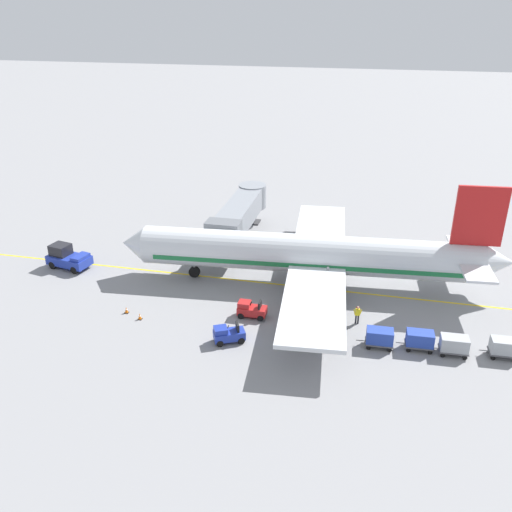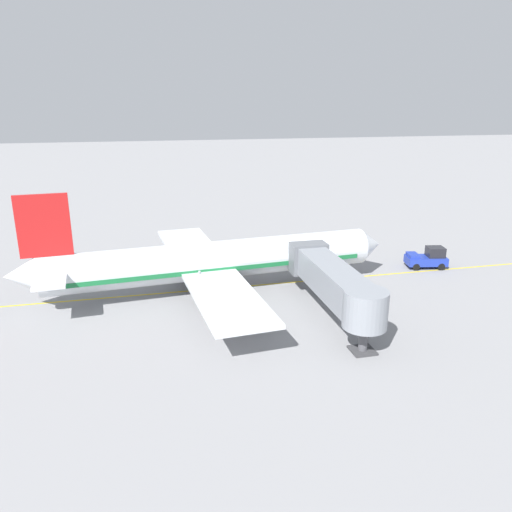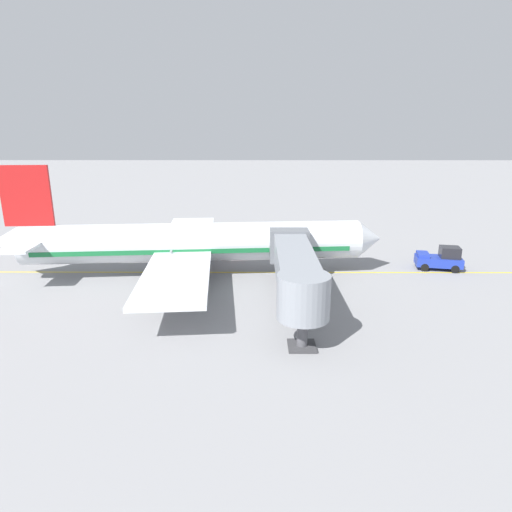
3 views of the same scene
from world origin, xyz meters
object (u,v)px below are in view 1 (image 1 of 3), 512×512
pushback_tractor (68,257)px  baggage_cart_tail_end (505,347)px  safety_cone_nose_right (126,310)px  baggage_cart_third_in_train (454,344)px  baggage_tug_trailing (251,310)px  baggage_tug_lead (228,334)px  baggage_cart_second_in_train (420,339)px  parked_airliner (310,255)px  ground_crew_wing_walker (357,314)px  baggage_cart_front (380,337)px  safety_cone_nose_left (140,316)px  jet_bridge (240,213)px

pushback_tractor → baggage_cart_tail_end: size_ratio=1.62×
safety_cone_nose_right → baggage_cart_third_in_train: bearing=-90.2°
baggage_tug_trailing → baggage_tug_lead: bearing=167.9°
baggage_tug_trailing → baggage_cart_second_in_train: size_ratio=0.86×
parked_airliner → baggage_tug_trailing: bearing=150.1°
baggage_cart_tail_end → ground_crew_wing_walker: (2.35, 11.34, 0.00)m
baggage_cart_front → safety_cone_nose_left: size_ratio=4.96×
parked_airliner → baggage_cart_third_in_train: (-9.11, -12.56, -2.24)m
pushback_tractor → baggage_cart_third_in_train: bearing=-101.0°
pushback_tractor → baggage_tug_lead: (-9.55, -19.88, -0.39)m
baggage_cart_front → baggage_cart_second_in_train: bearing=-83.1°
safety_cone_nose_right → baggage_tug_trailing: bearing=-80.3°
baggage_cart_third_in_train → safety_cone_nose_left: baggage_cart_third_in_train is taller
jet_bridge → pushback_tractor: size_ratio=3.27×
safety_cone_nose_right → pushback_tractor: bearing=53.8°
baggage_cart_third_in_train → baggage_cart_tail_end: same height
baggage_cart_tail_end → ground_crew_wing_walker: size_ratio=1.73×
ground_crew_wing_walker → safety_cone_nose_left: 18.76m
jet_bridge → baggage_tug_trailing: size_ratio=6.19×
baggage_tug_trailing → safety_cone_nose_right: size_ratio=4.25×
parked_airliner → baggage_cart_tail_end: (-8.60, -16.31, -2.24)m
jet_bridge → baggage_cart_front: 24.38m
baggage_tug_lead → safety_cone_nose_right: 10.30m
baggage_cart_third_in_train → safety_cone_nose_right: size_ratio=4.96×
pushback_tractor → baggage_cart_second_in_train: (-7.17, -34.89, -0.15)m
jet_bridge → parked_airliner: bearing=-133.6°
baggage_cart_front → baggage_cart_tail_end: size_ratio=1.00×
baggage_tug_trailing → safety_cone_nose_left: size_ratio=4.25×
baggage_cart_second_in_train → baggage_cart_tail_end: size_ratio=1.00×
safety_cone_nose_left → safety_cone_nose_right: size_ratio=1.00×
jet_bridge → baggage_tug_lead: bearing=-168.2°
baggage_tug_lead → baggage_cart_second_in_train: (2.38, -15.01, 0.24)m
baggage_tug_lead → ground_crew_wing_walker: bearing=-62.9°
baggage_tug_trailing → baggage_cart_tail_end: size_ratio=0.86×
jet_bridge → baggage_cart_tail_end: bearing=-124.2°
baggage_cart_front → jet_bridge: bearing=41.6°
parked_airliner → jet_bridge: 12.72m
baggage_tug_trailing → baggage_cart_second_in_train: (-1.82, -14.10, 0.24)m
baggage_cart_front → safety_cone_nose_left: (-0.40, 20.33, -0.66)m
baggage_tug_trailing → safety_cone_nose_right: 11.09m
baggage_cart_tail_end → safety_cone_nose_left: size_ratio=4.96×
baggage_tug_lead → safety_cone_nose_left: bearing=79.2°
baggage_tug_lead → safety_cone_nose_left: (1.60, 8.42, -0.42)m
pushback_tractor → baggage_cart_front: pushback_tractor is taller
parked_airliner → safety_cone_nose_right: (-9.03, 15.04, -2.90)m
parked_airliner → baggage_cart_third_in_train: 15.68m
baggage_cart_third_in_train → safety_cone_nose_left: 26.01m
baggage_tug_trailing → safety_cone_nose_left: baggage_tug_trailing is taller
pushback_tractor → baggage_cart_third_in_train: (-7.30, -37.46, -0.15)m
baggage_cart_second_in_train → baggage_tug_lead: bearing=99.0°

